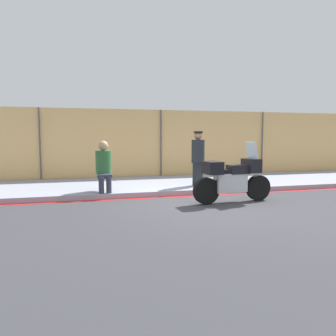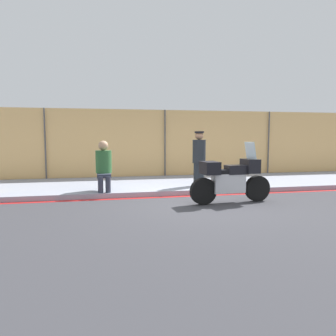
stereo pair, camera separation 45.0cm
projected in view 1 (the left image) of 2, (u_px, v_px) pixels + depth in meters
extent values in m
plane|color=#38383D|center=(206.00, 203.00, 7.92)|extent=(120.00, 120.00, 0.00)
cube|color=#8E93A3|center=(174.00, 184.00, 10.67)|extent=(31.49, 3.47, 0.14)
cube|color=red|center=(192.00, 196.00, 8.92)|extent=(31.49, 0.18, 0.01)
cube|color=#E5B26B|center=(160.00, 145.00, 12.30)|extent=(29.92, 0.08, 2.59)
cylinder|color=#4C4C51|center=(40.00, 146.00, 11.12)|extent=(0.05, 0.05, 2.59)
cylinder|color=#4C4C51|center=(161.00, 145.00, 12.20)|extent=(0.05, 0.05, 2.59)
cylinder|color=#4C4C51|center=(262.00, 144.00, 13.29)|extent=(0.05, 0.05, 2.59)
cylinder|color=black|center=(258.00, 188.00, 8.27)|extent=(0.65, 0.19, 0.64)
cylinder|color=black|center=(206.00, 191.00, 7.79)|extent=(0.65, 0.19, 0.64)
cube|color=silver|center=(230.00, 183.00, 7.99)|extent=(0.82, 0.34, 0.47)
cube|color=black|center=(238.00, 169.00, 8.02)|extent=(0.54, 0.35, 0.22)
cube|color=black|center=(228.00, 171.00, 7.93)|extent=(0.62, 0.33, 0.10)
cube|color=black|center=(251.00, 166.00, 8.14)|extent=(0.36, 0.50, 0.34)
cube|color=silver|center=(252.00, 150.00, 8.10)|extent=(0.14, 0.43, 0.42)
cube|color=black|center=(213.00, 168.00, 7.79)|extent=(0.40, 0.53, 0.30)
cylinder|color=#1E2328|center=(198.00, 174.00, 9.81)|extent=(0.32, 0.32, 0.69)
cylinder|color=#1E2328|center=(198.00, 151.00, 9.74)|extent=(0.39, 0.39, 0.69)
sphere|color=#A37556|center=(198.00, 136.00, 9.70)|extent=(0.24, 0.24, 0.24)
cylinder|color=black|center=(198.00, 132.00, 9.69)|extent=(0.28, 0.28, 0.05)
cylinder|color=#2D3342|center=(101.00, 185.00, 8.46)|extent=(0.14, 0.14, 0.43)
cylinder|color=#2D3342|center=(109.00, 185.00, 8.51)|extent=(0.14, 0.14, 0.43)
cube|color=#2D3342|center=(104.00, 176.00, 8.67)|extent=(0.37, 0.43, 0.10)
cylinder|color=#2D6033|center=(104.00, 162.00, 8.85)|extent=(0.43, 0.43, 0.61)
sphere|color=tan|center=(103.00, 146.00, 8.80)|extent=(0.27, 0.27, 0.27)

